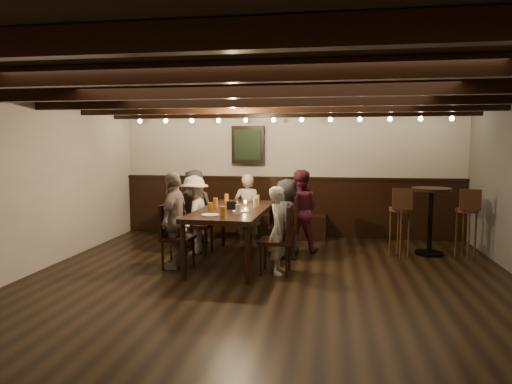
% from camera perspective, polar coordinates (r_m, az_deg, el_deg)
% --- Properties ---
extents(room, '(7.00, 7.00, 7.00)m').
position_cam_1_polar(room, '(7.55, 1.28, 0.75)').
color(room, black).
rests_on(room, ground).
extents(dining_table, '(1.03, 2.19, 0.81)m').
position_cam_1_polar(dining_table, '(6.78, -2.87, -2.64)').
color(dining_table, black).
rests_on(dining_table, floor).
extents(chair_left_near, '(0.46, 0.46, 0.98)m').
position_cam_1_polar(chair_left_near, '(7.48, -7.45, -5.34)').
color(chair_left_near, black).
rests_on(chair_left_near, floor).
extents(chair_left_far, '(0.43, 0.43, 0.92)m').
position_cam_1_polar(chair_left_far, '(6.65, -9.85, -6.97)').
color(chair_left_far, black).
rests_on(chair_left_far, floor).
extents(chair_right_near, '(0.45, 0.45, 0.97)m').
position_cam_1_polar(chair_right_near, '(7.17, 3.63, -5.82)').
color(chair_right_near, black).
rests_on(chair_right_near, floor).
extents(chair_right_far, '(0.44, 0.44, 0.93)m').
position_cam_1_polar(chair_right_far, '(6.30, 2.62, -7.57)').
color(chair_right_far, black).
rests_on(chair_right_far, floor).
extents(person_bench_left, '(0.66, 0.44, 1.33)m').
position_cam_1_polar(person_bench_left, '(7.89, -7.72, -2.04)').
color(person_bench_left, '#27282A').
rests_on(person_bench_left, floor).
extents(person_bench_centre, '(0.47, 0.31, 1.26)m').
position_cam_1_polar(person_bench_centre, '(7.81, -1.08, -2.34)').
color(person_bench_centre, gray).
rests_on(person_bench_centre, floor).
extents(person_bench_right, '(0.67, 0.53, 1.35)m').
position_cam_1_polar(person_bench_right, '(7.53, 5.42, -2.34)').
color(person_bench_right, '#581E2B').
rests_on(person_bench_right, floor).
extents(person_left_near, '(0.49, 0.83, 1.26)m').
position_cam_1_polar(person_left_near, '(7.43, -7.70, -2.82)').
color(person_left_near, '#B6A49A').
rests_on(person_left_near, floor).
extents(person_left_far, '(0.36, 0.81, 1.38)m').
position_cam_1_polar(person_left_far, '(6.58, -10.16, -3.50)').
color(person_left_far, gray).
rests_on(person_left_far, floor).
extents(person_right_near, '(0.41, 0.61, 1.23)m').
position_cam_1_polar(person_right_near, '(7.11, 3.88, -3.31)').
color(person_right_near, '#242426').
rests_on(person_right_near, floor).
extents(person_right_far, '(0.30, 0.44, 1.19)m').
position_cam_1_polar(person_right_far, '(6.23, 2.91, -4.79)').
color(person_right_far, '#B8AD9C').
rests_on(person_right_far, floor).
extents(pint_a, '(0.07, 0.07, 0.14)m').
position_cam_1_polar(pint_a, '(7.50, -3.72, -0.76)').
color(pint_a, '#BF7219').
rests_on(pint_a, dining_table).
extents(pint_b, '(0.07, 0.07, 0.14)m').
position_cam_1_polar(pint_b, '(7.34, 0.20, -0.89)').
color(pint_b, '#BF7219').
rests_on(pint_b, dining_table).
extents(pint_c, '(0.07, 0.07, 0.14)m').
position_cam_1_polar(pint_c, '(6.93, -5.10, -1.33)').
color(pint_c, '#BF7219').
rests_on(pint_c, dining_table).
extents(pint_d, '(0.07, 0.07, 0.14)m').
position_cam_1_polar(pint_d, '(6.89, -0.06, -1.34)').
color(pint_d, silver).
rests_on(pint_d, dining_table).
extents(pint_e, '(0.07, 0.07, 0.14)m').
position_cam_1_polar(pint_e, '(6.38, -5.74, -1.96)').
color(pint_e, '#BF7219').
rests_on(pint_e, dining_table).
extents(pint_f, '(0.07, 0.07, 0.14)m').
position_cam_1_polar(pint_f, '(6.18, -2.26, -2.19)').
color(pint_f, silver).
rests_on(pint_f, dining_table).
extents(pint_g, '(0.07, 0.07, 0.14)m').
position_cam_1_polar(pint_g, '(5.98, -4.19, -2.49)').
color(pint_g, '#BF7219').
rests_on(pint_g, dining_table).
extents(plate_near, '(0.24, 0.24, 0.01)m').
position_cam_1_polar(plate_near, '(6.14, -5.76, -2.87)').
color(plate_near, white).
rests_on(plate_near, dining_table).
extents(plate_far, '(0.24, 0.24, 0.01)m').
position_cam_1_polar(plate_far, '(6.44, -1.94, -2.43)').
color(plate_far, white).
rests_on(plate_far, dining_table).
extents(condiment_caddy, '(0.15, 0.10, 0.12)m').
position_cam_1_polar(condiment_caddy, '(6.71, -2.98, -1.64)').
color(condiment_caddy, black).
rests_on(condiment_caddy, dining_table).
extents(candle, '(0.05, 0.05, 0.05)m').
position_cam_1_polar(candle, '(7.03, -1.36, -1.57)').
color(candle, beige).
rests_on(candle, dining_table).
extents(high_top_table, '(0.61, 0.61, 1.07)m').
position_cam_1_polar(high_top_table, '(7.78, 21.01, -2.22)').
color(high_top_table, black).
rests_on(high_top_table, floor).
extents(bar_stool_left, '(0.34, 0.35, 1.09)m').
position_cam_1_polar(bar_stool_left, '(7.53, 17.51, -4.67)').
color(bar_stool_left, '#341E10').
rests_on(bar_stool_left, floor).
extents(bar_stool_right, '(0.34, 0.35, 1.09)m').
position_cam_1_polar(bar_stool_right, '(7.79, 24.77, -4.60)').
color(bar_stool_right, '#341E10').
rests_on(bar_stool_right, floor).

